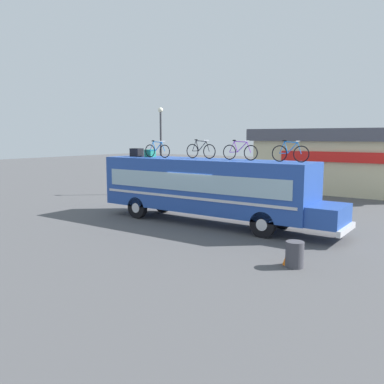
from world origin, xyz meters
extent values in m
plane|color=#4C4C4F|center=(0.00, 0.00, 0.00)|extent=(120.00, 120.00, 0.00)
cube|color=#23479E|center=(0.00, 0.00, 1.85)|extent=(10.70, 2.34, 2.44)
cube|color=#23479E|center=(5.99, 0.00, 1.03)|extent=(1.28, 2.15, 0.81)
cube|color=#99B7C6|center=(0.00, -1.18, 2.06)|extent=(9.84, 0.04, 0.81)
cube|color=#99B7C6|center=(0.00, 1.18, 2.06)|extent=(9.84, 0.04, 0.81)
cube|color=silver|center=(0.00, -1.19, 1.36)|extent=(10.27, 0.03, 0.12)
cube|color=silver|center=(0.00, 1.19, 1.36)|extent=(10.27, 0.03, 0.12)
cube|color=silver|center=(6.68, 0.00, 0.55)|extent=(0.16, 2.22, 0.24)
cylinder|color=black|center=(3.64, -1.03, 0.55)|extent=(1.09, 0.28, 1.09)
cylinder|color=silver|center=(3.64, -1.03, 0.55)|extent=(0.49, 0.30, 0.49)
cylinder|color=black|center=(3.64, 1.03, 0.55)|extent=(1.09, 0.28, 1.09)
cylinder|color=silver|center=(3.64, 1.03, 0.55)|extent=(0.49, 0.30, 0.49)
cylinder|color=black|center=(-3.32, -1.03, 0.55)|extent=(1.09, 0.28, 1.09)
cylinder|color=silver|center=(-3.32, -1.03, 0.55)|extent=(0.49, 0.30, 0.49)
cylinder|color=black|center=(-3.32, 1.03, 0.55)|extent=(1.09, 0.28, 1.09)
cylinder|color=silver|center=(-3.32, 1.03, 0.55)|extent=(0.49, 0.30, 0.49)
cube|color=black|center=(-4.28, 0.03, 3.28)|extent=(0.58, 0.48, 0.43)
cube|color=#1E7F66|center=(-3.45, 0.15, 3.26)|extent=(0.45, 0.43, 0.38)
torus|color=black|center=(-3.18, -0.15, 3.39)|extent=(0.65, 0.04, 0.65)
torus|color=black|center=(-2.21, -0.15, 3.39)|extent=(0.65, 0.04, 0.65)
cylinder|color=#197FDB|center=(-2.89, -0.15, 3.64)|extent=(0.19, 0.04, 0.46)
cylinder|color=#197FDB|center=(-2.60, -0.15, 3.63)|extent=(0.45, 0.04, 0.45)
cylinder|color=#197FDB|center=(-2.68, -0.15, 3.85)|extent=(0.58, 0.04, 0.07)
cylinder|color=#197FDB|center=(-3.00, -0.15, 3.40)|extent=(0.37, 0.03, 0.05)
cylinder|color=#197FDB|center=(-3.08, -0.15, 3.63)|extent=(0.24, 0.03, 0.48)
cylinder|color=#197FDB|center=(-2.30, -0.15, 3.62)|extent=(0.20, 0.03, 0.45)
cylinder|color=silver|center=(-2.39, -0.15, 3.89)|extent=(0.03, 0.44, 0.03)
ellipsoid|color=black|center=(-2.97, -0.15, 3.91)|extent=(0.20, 0.08, 0.06)
torus|color=black|center=(-0.90, 0.39, 3.42)|extent=(0.70, 0.04, 0.70)
torus|color=black|center=(0.10, 0.39, 3.42)|extent=(0.70, 0.04, 0.70)
cylinder|color=black|center=(-0.60, 0.39, 3.68)|extent=(0.19, 0.04, 0.50)
cylinder|color=black|center=(-0.30, 0.39, 3.67)|extent=(0.46, 0.04, 0.48)
cylinder|color=black|center=(-0.38, 0.39, 3.91)|extent=(0.60, 0.04, 0.07)
cylinder|color=black|center=(-0.71, 0.39, 3.43)|extent=(0.38, 0.03, 0.05)
cylinder|color=black|center=(-0.79, 0.39, 3.67)|extent=(0.24, 0.03, 0.52)
cylinder|color=black|center=(0.01, 0.39, 3.66)|extent=(0.21, 0.03, 0.49)
cylinder|color=silver|center=(-0.08, 0.39, 3.94)|extent=(0.03, 0.44, 0.03)
ellipsoid|color=black|center=(-0.68, 0.39, 3.97)|extent=(0.20, 0.08, 0.06)
torus|color=black|center=(1.28, 0.26, 3.41)|extent=(0.69, 0.04, 0.69)
torus|color=black|center=(2.37, 0.26, 3.41)|extent=(0.69, 0.04, 0.69)
cylinder|color=purple|center=(1.61, 0.26, 3.67)|extent=(0.21, 0.04, 0.49)
cylinder|color=purple|center=(1.93, 0.26, 3.66)|extent=(0.50, 0.04, 0.47)
cylinder|color=purple|center=(1.85, 0.26, 3.90)|extent=(0.65, 0.04, 0.07)
cylinder|color=purple|center=(1.49, 0.26, 3.42)|extent=(0.41, 0.03, 0.05)
cylinder|color=purple|center=(1.40, 0.26, 3.66)|extent=(0.26, 0.03, 0.51)
cylinder|color=purple|center=(2.27, 0.26, 3.65)|extent=(0.23, 0.03, 0.48)
cylinder|color=silver|center=(2.17, 0.26, 3.93)|extent=(0.03, 0.44, 0.03)
ellipsoid|color=black|center=(1.52, 0.26, 3.95)|extent=(0.20, 0.08, 0.06)
torus|color=black|center=(3.75, 0.21, 3.41)|extent=(0.69, 0.04, 0.69)
torus|color=black|center=(4.70, 0.21, 3.41)|extent=(0.69, 0.04, 0.69)
cylinder|color=#197FDB|center=(4.03, 0.21, 3.67)|extent=(0.19, 0.04, 0.49)
cylinder|color=#197FDB|center=(4.32, 0.21, 3.66)|extent=(0.44, 0.04, 0.47)
cylinder|color=#197FDB|center=(4.24, 0.21, 3.90)|extent=(0.57, 0.04, 0.07)
cylinder|color=#197FDB|center=(3.93, 0.21, 3.42)|extent=(0.36, 0.03, 0.05)
cylinder|color=#197FDB|center=(3.85, 0.21, 3.66)|extent=(0.24, 0.03, 0.51)
cylinder|color=#197FDB|center=(4.61, 0.21, 3.65)|extent=(0.20, 0.03, 0.48)
cylinder|color=silver|center=(4.52, 0.21, 3.93)|extent=(0.03, 0.44, 0.03)
ellipsoid|color=black|center=(3.95, 0.21, 3.96)|extent=(0.20, 0.08, 0.06)
cube|color=beige|center=(2.35, 16.06, 1.90)|extent=(11.89, 7.18, 3.80)
cube|color=#4C4C56|center=(2.35, 16.06, 4.24)|extent=(12.84, 7.76, 0.89)
cube|color=red|center=(2.35, 12.36, 2.73)|extent=(7.13, 0.16, 0.70)
cylinder|color=#3F3F47|center=(6.13, -3.97, 0.42)|extent=(0.58, 0.58, 0.83)
cone|color=orange|center=(5.88, -3.85, 0.28)|extent=(0.37, 0.37, 0.56)
cylinder|color=#38383D|center=(-7.87, 6.43, 2.94)|extent=(0.14, 0.14, 5.87)
sphere|color=#F2EDCC|center=(-7.87, 6.43, 5.98)|extent=(0.35, 0.35, 0.35)
camera|label=1|loc=(10.64, -16.08, 4.13)|focal=38.05mm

